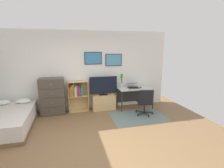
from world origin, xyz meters
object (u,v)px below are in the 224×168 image
tv_stand (104,102)px  computer_mouse (141,87)px  bookshelf (77,94)px  bamboo_vase (122,80)px  bed (6,120)px  television (103,86)px  laptop (133,86)px  dresser (52,96)px  office_chair (145,102)px  desk (134,91)px

tv_stand → computer_mouse: 1.42m
bookshelf → bamboo_vase: (1.59, 0.04, 0.38)m
bed → television: size_ratio=2.13×
tv_stand → television: (0.00, -0.02, 0.59)m
television → laptop: size_ratio=2.24×
dresser → office_chair: 2.99m
laptop → desk: bearing=12.0°
bookshelf → computer_mouse: bearing=-6.0°
bed → television: television is taller
bed → office_chair: (4.01, -0.06, 0.22)m
television → bamboo_vase: bearing=9.1°
desk → laptop: (-0.06, -0.01, 0.20)m
bookshelf → computer_mouse: 2.23m
desk → bamboo_vase: size_ratio=2.46×
desk → bamboo_vase: bamboo_vase is taller
television → office_chair: size_ratio=1.11×
tv_stand → bamboo_vase: bamboo_vase is taller
tv_stand → laptop: size_ratio=1.87×
laptop → bamboo_vase: bamboo_vase is taller
dresser → bookshelf: bearing=4.4°
computer_mouse → desk: bearing=142.7°
bed → bookshelf: 2.15m
desk → computer_mouse: 0.28m
tv_stand → television: size_ratio=0.83×
office_chair → laptop: bearing=109.3°
dresser → laptop: 2.76m
computer_mouse → bamboo_vase: (-0.63, 0.27, 0.24)m
dresser → desk: dresser is taller
bamboo_vase → laptop: bearing=-19.8°
office_chair → laptop: 0.90m
office_chair → computer_mouse: size_ratio=8.27×
laptop → computer_mouse: (0.25, -0.14, -0.05)m
bed → computer_mouse: (4.15, 0.63, 0.52)m
bed → tv_stand: (2.83, 0.81, 0.03)m
bookshelf → bamboo_vase: bamboo_vase is taller
dresser → office_chair: dresser is taller
television → laptop: 1.07m
bookshelf → desk: bookshelf is taller
laptop → bookshelf: bearing=178.9°
laptop → computer_mouse: laptop is taller
laptop → office_chair: bearing=-80.8°
bed → bamboo_vase: size_ratio=4.15×
bed → dresser: size_ratio=1.70×
tv_stand → computer_mouse: size_ratio=7.64×
bamboo_vase → dresser: bearing=-177.5°
dresser → bookshelf: size_ratio=1.15×
bookshelf → desk: bearing=-2.4°
bookshelf → tv_stand: bearing=-2.9°
dresser → television: dresser is taller
tv_stand → bamboo_vase: 1.01m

